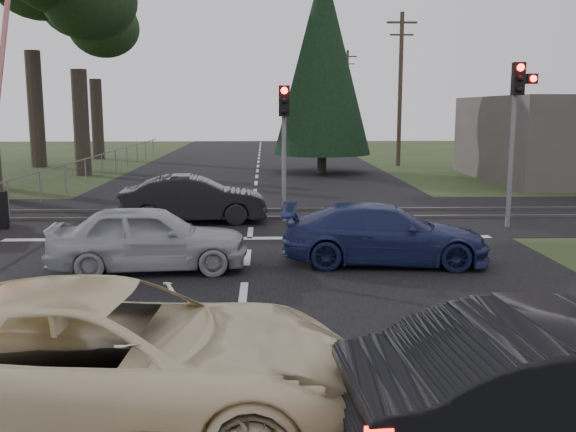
{
  "coord_description": "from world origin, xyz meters",
  "views": [
    {
      "loc": [
        0.42,
        -8.59,
        3.43
      ],
      "look_at": [
        0.88,
        4.1,
        1.3
      ],
      "focal_mm": 40.0,
      "sensor_mm": 36.0,
      "label": 1
    }
  ],
  "objects_px": {
    "silver_car": "(149,238)",
    "dark_car_far": "(194,200)",
    "traffic_signal_right": "(517,113)",
    "utility_pole_mid": "(400,86)",
    "cream_coupe": "(110,358)",
    "blue_sedan": "(384,234)",
    "traffic_signal_center": "(284,130)",
    "utility_pole_far": "(347,95)"
  },
  "relations": [
    {
      "from": "silver_car",
      "to": "dark_car_far",
      "type": "height_order",
      "value": "dark_car_far"
    },
    {
      "from": "traffic_signal_right",
      "to": "utility_pole_mid",
      "type": "distance_m",
      "value": 20.6
    },
    {
      "from": "cream_coupe",
      "to": "blue_sedan",
      "type": "relative_size",
      "value": 1.24
    },
    {
      "from": "traffic_signal_center",
      "to": "dark_car_far",
      "type": "height_order",
      "value": "traffic_signal_center"
    },
    {
      "from": "utility_pole_mid",
      "to": "dark_car_far",
      "type": "bearing_deg",
      "value": -117.89
    },
    {
      "from": "silver_car",
      "to": "blue_sedan",
      "type": "xyz_separation_m",
      "value": [
        5.13,
        0.46,
        -0.05
      ]
    },
    {
      "from": "blue_sedan",
      "to": "dark_car_far",
      "type": "bearing_deg",
      "value": 46.92
    },
    {
      "from": "utility_pole_far",
      "to": "blue_sedan",
      "type": "relative_size",
      "value": 1.97
    },
    {
      "from": "utility_pole_mid",
      "to": "dark_car_far",
      "type": "height_order",
      "value": "utility_pole_mid"
    },
    {
      "from": "traffic_signal_right",
      "to": "cream_coupe",
      "type": "height_order",
      "value": "traffic_signal_right"
    },
    {
      "from": "cream_coupe",
      "to": "dark_car_far",
      "type": "bearing_deg",
      "value": 5.28
    },
    {
      "from": "silver_car",
      "to": "blue_sedan",
      "type": "height_order",
      "value": "silver_car"
    },
    {
      "from": "traffic_signal_right",
      "to": "utility_pole_mid",
      "type": "height_order",
      "value": "utility_pole_mid"
    },
    {
      "from": "traffic_signal_right",
      "to": "blue_sedan",
      "type": "xyz_separation_m",
      "value": [
        -4.47,
        -4.12,
        -2.65
      ]
    },
    {
      "from": "traffic_signal_center",
      "to": "blue_sedan",
      "type": "relative_size",
      "value": 0.9
    },
    {
      "from": "cream_coupe",
      "to": "dark_car_far",
      "type": "height_order",
      "value": "cream_coupe"
    },
    {
      "from": "utility_pole_far",
      "to": "cream_coupe",
      "type": "bearing_deg",
      "value": -99.72
    },
    {
      "from": "cream_coupe",
      "to": "blue_sedan",
      "type": "xyz_separation_m",
      "value": [
        4.33,
        7.34,
        -0.12
      ]
    },
    {
      "from": "traffic_signal_center",
      "to": "cream_coupe",
      "type": "distance_m",
      "value": 13.03
    },
    {
      "from": "cream_coupe",
      "to": "utility_pole_mid",
      "type": "bearing_deg",
      "value": -13.86
    },
    {
      "from": "traffic_signal_center",
      "to": "utility_pole_mid",
      "type": "distance_m",
      "value": 20.82
    },
    {
      "from": "dark_car_far",
      "to": "traffic_signal_center",
      "type": "bearing_deg",
      "value": -94.37
    },
    {
      "from": "traffic_signal_right",
      "to": "cream_coupe",
      "type": "distance_m",
      "value": 14.68
    },
    {
      "from": "traffic_signal_right",
      "to": "utility_pole_mid",
      "type": "bearing_deg",
      "value": 87.34
    },
    {
      "from": "utility_pole_far",
      "to": "blue_sedan",
      "type": "distance_m",
      "value": 50.11
    },
    {
      "from": "silver_car",
      "to": "dark_car_far",
      "type": "relative_size",
      "value": 0.96
    },
    {
      "from": "traffic_signal_right",
      "to": "utility_pole_far",
      "type": "distance_m",
      "value": 45.56
    },
    {
      "from": "traffic_signal_center",
      "to": "utility_pole_far",
      "type": "distance_m",
      "value": 44.99
    },
    {
      "from": "traffic_signal_right",
      "to": "utility_pole_mid",
      "type": "xyz_separation_m",
      "value": [
        0.95,
        20.53,
        1.41
      ]
    },
    {
      "from": "silver_car",
      "to": "traffic_signal_right",
      "type": "bearing_deg",
      "value": -69.09
    },
    {
      "from": "utility_pole_far",
      "to": "silver_car",
      "type": "relative_size",
      "value": 2.16
    },
    {
      "from": "traffic_signal_center",
      "to": "silver_car",
      "type": "height_order",
      "value": "traffic_signal_center"
    },
    {
      "from": "traffic_signal_right",
      "to": "traffic_signal_center",
      "type": "relative_size",
      "value": 1.15
    },
    {
      "from": "traffic_signal_right",
      "to": "cream_coupe",
      "type": "xyz_separation_m",
      "value": [
        -8.8,
        -11.47,
        -2.53
      ]
    },
    {
      "from": "silver_car",
      "to": "cream_coupe",
      "type": "bearing_deg",
      "value": -178.01
    },
    {
      "from": "traffic_signal_center",
      "to": "blue_sedan",
      "type": "bearing_deg",
      "value": -68.73
    },
    {
      "from": "traffic_signal_right",
      "to": "silver_car",
      "type": "distance_m",
      "value": 10.96
    },
    {
      "from": "utility_pole_mid",
      "to": "dark_car_far",
      "type": "relative_size",
      "value": 2.08
    },
    {
      "from": "utility_pole_mid",
      "to": "utility_pole_far",
      "type": "relative_size",
      "value": 1.0
    },
    {
      "from": "traffic_signal_center",
      "to": "dark_car_far",
      "type": "xyz_separation_m",
      "value": [
        -2.74,
        -0.02,
        -2.09
      ]
    },
    {
      "from": "utility_pole_far",
      "to": "cream_coupe",
      "type": "xyz_separation_m",
      "value": [
        -9.76,
        -56.99,
        -3.94
      ]
    },
    {
      "from": "traffic_signal_right",
      "to": "blue_sedan",
      "type": "distance_m",
      "value": 6.64
    }
  ]
}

